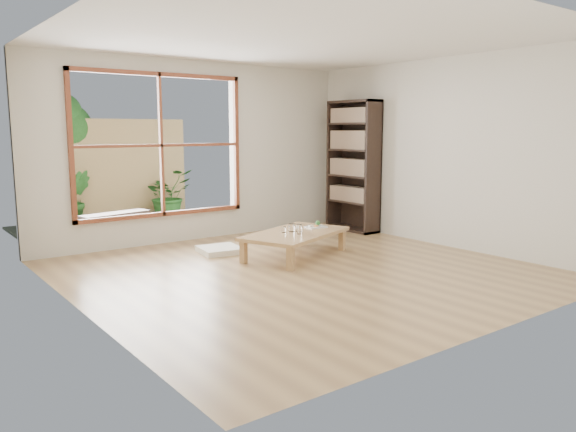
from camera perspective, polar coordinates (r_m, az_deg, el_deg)
name	(u,v)px	position (r m, az deg, el deg)	size (l,w,h in m)	color
ground	(301,271)	(6.54, 1.36, -5.57)	(5.00, 5.00, 0.00)	tan
low_table	(295,235)	(7.20, 0.74, -1.94)	(1.66, 1.29, 0.32)	tan
floor_cushion	(220,250)	(7.52, -6.94, -3.43)	(0.51, 0.51, 0.07)	white
bookshelf	(353,166)	(9.07, 6.65, 5.04)	(0.33, 0.93, 2.07)	black
glass_tall	(299,229)	(7.05, 1.17, -1.33)	(0.07, 0.07, 0.12)	silver
glass_mid	(298,228)	(7.24, 1.04, -1.20)	(0.06, 0.06, 0.09)	silver
glass_short	(292,228)	(7.21, 0.39, -1.19)	(0.08, 0.08, 0.10)	silver
glass_small	(284,230)	(7.16, -0.44, -1.39)	(0.06, 0.06, 0.07)	silver
food_tray	(316,226)	(7.54, 2.88, -1.01)	(0.28, 0.21, 0.08)	white
deck	(134,232)	(9.29, -15.39, -1.57)	(2.80, 2.00, 0.05)	#372F28
garden_bench	(115,217)	(8.95, -17.17, -0.06)	(1.11, 0.53, 0.34)	black
bamboo_fence	(109,172)	(10.12, -17.71, 4.29)	(2.80, 0.06, 1.80)	tan
shrub_right	(168,195)	(10.14, -12.07, 2.12)	(0.81, 0.71, 0.90)	#265B21
shrub_left	(75,200)	(9.66, -20.86, 1.55)	(0.52, 0.42, 0.95)	#265B21
garden_tree	(61,129)	(10.18, -22.10, 8.18)	(1.04, 0.85, 2.22)	#4C3D2D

